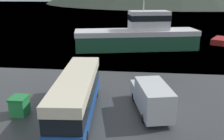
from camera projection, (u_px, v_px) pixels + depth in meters
The scene contains 6 objects.
water_surface at pixel (135, 7), 143.44m from camera, with size 240.00×240.00×0.00m, color #475B6B.
tour_bus at pixel (77, 94), 18.82m from camera, with size 3.20×10.74×3.30m.
delivery_van at pixel (151, 97), 19.58m from camera, with size 3.40×6.54×2.52m.
fishing_boat at pixel (139, 35), 40.56m from camera, with size 20.35×8.77×10.95m.
storage_bin at pixel (20, 106), 19.37m from camera, with size 1.28×1.38×1.48m.
small_boat at pixel (220, 41), 45.32m from camera, with size 4.36×5.51×1.02m.
Camera 1 is at (2.72, -7.25, 9.34)m, focal length 40.00 mm.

